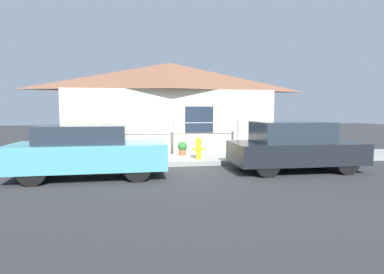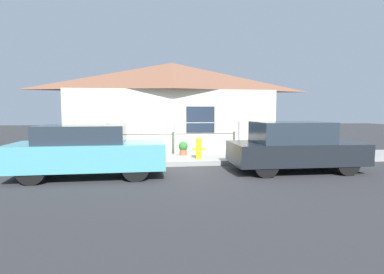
% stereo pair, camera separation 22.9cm
% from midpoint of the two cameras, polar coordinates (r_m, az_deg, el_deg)
% --- Properties ---
extents(ground_plane, '(60.00, 60.00, 0.00)m').
position_cam_midpoint_polar(ground_plane, '(9.39, -3.01, -5.68)').
color(ground_plane, '#2D2D30').
extents(sidewalk, '(24.00, 1.80, 0.15)m').
position_cam_midpoint_polar(sidewalk, '(10.26, -3.57, -4.35)').
color(sidewalk, gray).
rests_on(sidewalk, ground_plane).
extents(house, '(8.52, 2.23, 3.70)m').
position_cam_midpoint_polar(house, '(12.43, -4.68, 10.50)').
color(house, beige).
rests_on(house, ground_plane).
extents(fence, '(4.90, 0.10, 1.20)m').
position_cam_midpoint_polar(fence, '(10.91, -3.98, 0.10)').
color(fence, '#999993').
rests_on(fence, sidewalk).
extents(car_left, '(3.90, 1.65, 1.37)m').
position_cam_midpoint_polar(car_left, '(8.25, -19.78, -2.54)').
color(car_left, teal).
rests_on(car_left, ground_plane).
extents(car_right, '(3.70, 1.78, 1.42)m').
position_cam_midpoint_polar(car_right, '(9.12, 18.11, -1.72)').
color(car_right, black).
rests_on(car_right, ground_plane).
extents(fire_hydrant, '(0.42, 0.19, 0.73)m').
position_cam_midpoint_polar(fire_hydrant, '(9.89, 0.59, -2.02)').
color(fire_hydrant, yellow).
rests_on(fire_hydrant, sidewalk).
extents(potted_plant_near_hydrant, '(0.34, 0.34, 0.49)m').
position_cam_midpoint_polar(potted_plant_near_hydrant, '(10.79, -2.45, -2.06)').
color(potted_plant_near_hydrant, '#9E5638').
rests_on(potted_plant_near_hydrant, sidewalk).
extents(potted_plant_by_fence, '(0.49, 0.49, 0.57)m').
position_cam_midpoint_polar(potted_plant_by_fence, '(10.53, -19.03, -2.25)').
color(potted_plant_by_fence, brown).
rests_on(potted_plant_by_fence, sidewalk).
extents(potted_plant_corner, '(0.55, 0.55, 0.68)m').
position_cam_midpoint_polar(potted_plant_corner, '(11.26, 14.41, -1.38)').
color(potted_plant_corner, '#9E5638').
rests_on(potted_plant_corner, sidewalk).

